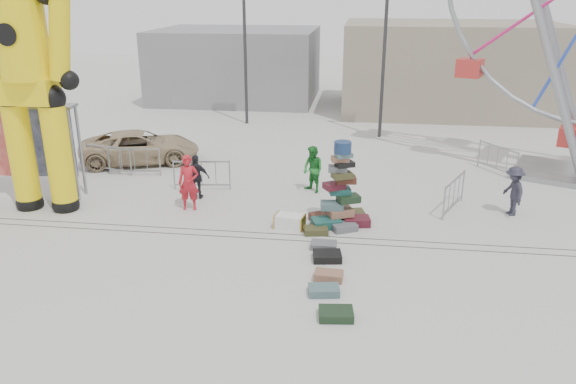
# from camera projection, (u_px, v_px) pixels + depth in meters

# --- Properties ---
(ground) EXTENTS (90.00, 90.00, 0.00)m
(ground) POSITION_uv_depth(u_px,v_px,m) (280.00, 249.00, 15.67)
(ground) COLOR #9E9E99
(ground) RESTS_ON ground
(track_line_near) EXTENTS (40.00, 0.04, 0.01)m
(track_line_near) POSITION_uv_depth(u_px,v_px,m) (283.00, 240.00, 16.22)
(track_line_near) COLOR #47443F
(track_line_near) RESTS_ON ground
(track_line_far) EXTENTS (40.00, 0.04, 0.01)m
(track_line_far) POSITION_uv_depth(u_px,v_px,m) (285.00, 234.00, 16.60)
(track_line_far) COLOR #47443F
(track_line_far) RESTS_ON ground
(building_right) EXTENTS (12.00, 8.00, 5.00)m
(building_right) POSITION_uv_depth(u_px,v_px,m) (449.00, 67.00, 32.55)
(building_right) COLOR gray
(building_right) RESTS_ON ground
(building_left) EXTENTS (10.00, 8.00, 4.40)m
(building_left) POSITION_uv_depth(u_px,v_px,m) (237.00, 64.00, 36.13)
(building_left) COLOR gray
(building_left) RESTS_ON ground
(lamp_post_right) EXTENTS (1.41, 0.25, 8.00)m
(lamp_post_right) POSITION_uv_depth(u_px,v_px,m) (387.00, 42.00, 25.84)
(lamp_post_right) COLOR #2D2D30
(lamp_post_right) RESTS_ON ground
(lamp_post_left) EXTENTS (1.41, 0.25, 8.00)m
(lamp_post_left) POSITION_uv_depth(u_px,v_px,m) (247.00, 37.00, 28.57)
(lamp_post_left) COLOR #2D2D30
(lamp_post_left) RESTS_ON ground
(suitcase_tower) EXTENTS (1.97, 1.70, 2.62)m
(suitcase_tower) POSITION_uv_depth(u_px,v_px,m) (340.00, 201.00, 17.11)
(suitcase_tower) COLOR #1A4F4A
(suitcase_tower) RESTS_ON ground
(crash_test_dummy) EXTENTS (3.35, 1.49, 8.51)m
(crash_test_dummy) POSITION_uv_depth(u_px,v_px,m) (27.00, 71.00, 16.98)
(crash_test_dummy) COLOR black
(crash_test_dummy) RESTS_ON ground
(banner_scaffold) EXTENTS (4.51, 1.17, 3.23)m
(banner_scaffold) POSITION_uv_depth(u_px,v_px,m) (12.00, 128.00, 18.81)
(banner_scaffold) COLOR gray
(banner_scaffold) RESTS_ON ground
(steamer_trunk) EXTENTS (0.96, 0.65, 0.41)m
(steamer_trunk) POSITION_uv_depth(u_px,v_px,m) (290.00, 221.00, 16.98)
(steamer_trunk) COLOR silver
(steamer_trunk) RESTS_ON ground
(row_case_0) EXTENTS (0.78, 0.61, 0.19)m
(row_case_0) POSITION_uv_depth(u_px,v_px,m) (316.00, 230.00, 16.62)
(row_case_0) COLOR #3F3E1F
(row_case_0) RESTS_ON ground
(row_case_1) EXTENTS (0.72, 0.47, 0.18)m
(row_case_1) POSITION_uv_depth(u_px,v_px,m) (324.00, 245.00, 15.68)
(row_case_1) COLOR slate
(row_case_1) RESTS_ON ground
(row_case_2) EXTENTS (0.83, 0.68, 0.21)m
(row_case_2) POSITION_uv_depth(u_px,v_px,m) (327.00, 256.00, 15.01)
(row_case_2) COLOR black
(row_case_2) RESTS_ON ground
(row_case_3) EXTENTS (0.73, 0.48, 0.21)m
(row_case_3) POSITION_uv_depth(u_px,v_px,m) (329.00, 276.00, 13.99)
(row_case_3) COLOR #91604A
(row_case_3) RESTS_ON ground
(row_case_4) EXTENTS (0.80, 0.58, 0.20)m
(row_case_4) POSITION_uv_depth(u_px,v_px,m) (324.00, 290.00, 13.33)
(row_case_4) COLOR #4A6569
(row_case_4) RESTS_ON ground
(row_case_5) EXTENTS (0.82, 0.63, 0.20)m
(row_case_5) POSITION_uv_depth(u_px,v_px,m) (336.00, 314.00, 12.37)
(row_case_5) COLOR #1A2F1B
(row_case_5) RESTS_ON ground
(barricade_dummy_a) EXTENTS (1.97, 0.53, 1.10)m
(barricade_dummy_a) POSITION_uv_depth(u_px,v_px,m) (109.00, 159.00, 21.91)
(barricade_dummy_a) COLOR gray
(barricade_dummy_a) RESTS_ON ground
(barricade_dummy_b) EXTENTS (2.00, 0.23, 1.10)m
(barricade_dummy_b) POSITION_uv_depth(u_px,v_px,m) (134.00, 161.00, 21.66)
(barricade_dummy_b) COLOR gray
(barricade_dummy_b) RESTS_ON ground
(barricade_dummy_c) EXTENTS (2.00, 0.34, 1.10)m
(barricade_dummy_c) POSITION_uv_depth(u_px,v_px,m) (202.00, 175.00, 20.08)
(barricade_dummy_c) COLOR gray
(barricade_dummy_c) RESTS_ON ground
(barricade_wheel_front) EXTENTS (0.94, 1.85, 1.10)m
(barricade_wheel_front) POSITION_uv_depth(u_px,v_px,m) (454.00, 194.00, 18.23)
(barricade_wheel_front) COLOR gray
(barricade_wheel_front) RESTS_ON ground
(barricade_wheel_back) EXTENTS (1.16, 1.74, 1.10)m
(barricade_wheel_back) POSITION_uv_depth(u_px,v_px,m) (497.00, 159.00, 21.90)
(barricade_wheel_back) COLOR gray
(barricade_wheel_back) RESTS_ON ground
(pedestrian_red) EXTENTS (0.73, 0.54, 1.84)m
(pedestrian_red) POSITION_uv_depth(u_px,v_px,m) (189.00, 183.00, 18.16)
(pedestrian_red) COLOR #AE1822
(pedestrian_red) RESTS_ON ground
(pedestrian_green) EXTENTS (1.02, 1.01, 1.66)m
(pedestrian_green) POSITION_uv_depth(u_px,v_px,m) (313.00, 169.00, 19.77)
(pedestrian_green) COLOR #1C7127
(pedestrian_green) RESTS_ON ground
(pedestrian_black) EXTENTS (0.92, 0.40, 1.55)m
(pedestrian_black) POSITION_uv_depth(u_px,v_px,m) (197.00, 177.00, 19.16)
(pedestrian_black) COLOR black
(pedestrian_black) RESTS_ON ground
(pedestrian_grey) EXTENTS (0.82, 1.15, 1.61)m
(pedestrian_grey) POSITION_uv_depth(u_px,v_px,m) (513.00, 191.00, 17.77)
(pedestrian_grey) COLOR #24232F
(pedestrian_grey) RESTS_ON ground
(parked_suv) EXTENTS (5.24, 3.70, 1.33)m
(parked_suv) POSITION_uv_depth(u_px,v_px,m) (140.00, 147.00, 23.18)
(parked_suv) COLOR tan
(parked_suv) RESTS_ON ground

